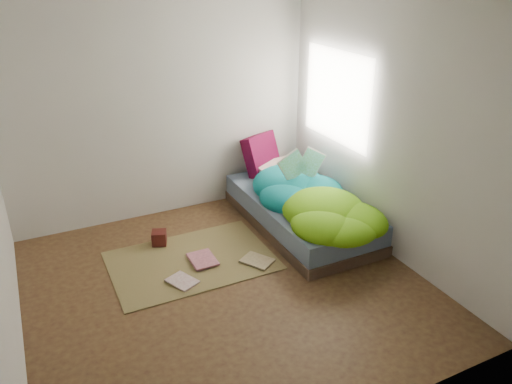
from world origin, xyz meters
The scene contains 12 objects.
ground centered at (0.00, 0.00, 0.00)m, with size 3.50×3.50×0.00m, color #3F2318.
room_walls centered at (0.01, 0.01, 1.63)m, with size 3.54×3.54×2.62m.
bed centered at (1.22, 0.72, 0.17)m, with size 1.00×2.00×0.34m.
duvet centered at (1.22, 0.50, 0.51)m, with size 0.96×1.84×0.34m, color #086F80, non-canonical shape.
rug centered at (-0.15, 0.55, 0.01)m, with size 1.60×1.10×0.01m, color brown.
pillow_floral centered at (1.35, 1.39, 0.41)m, with size 0.62×0.39×0.14m, color white.
pillow_magenta centered at (1.17, 1.60, 0.58)m, with size 0.49×0.15×0.49m, color #450417.
open_book centered at (1.26, 0.78, 0.82)m, with size 0.46×0.10×0.28m, color #2F7E29, non-canonical shape.
wooden_box centered at (-0.35, 1.01, 0.09)m, with size 0.15×0.15×0.15m, color #3D110D.
floor_book_a centered at (-0.45, 0.18, 0.02)m, with size 0.20×0.28×0.02m, color silver.
floor_book_b centered at (-0.18, 0.48, 0.03)m, with size 0.25×0.33×0.03m, color #D47A8E.
floor_book_c centered at (0.34, 0.17, 0.02)m, with size 0.22×0.30×0.02m, color tan.
Camera 1 is at (-1.45, -3.58, 2.76)m, focal length 35.00 mm.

